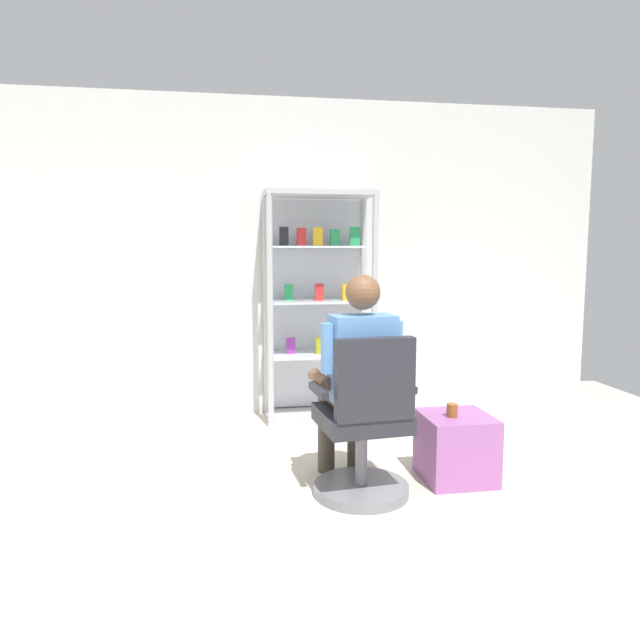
# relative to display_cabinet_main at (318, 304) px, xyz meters

# --- Properties ---
(ground_plane) EXTENTS (7.20, 7.20, 0.00)m
(ground_plane) POSITION_rel_display_cabinet_main_xyz_m (-0.40, -2.76, -0.97)
(ground_plane) COLOR beige
(back_wall) EXTENTS (6.00, 0.10, 2.70)m
(back_wall) POSITION_rel_display_cabinet_main_xyz_m (-0.40, 0.24, 0.38)
(back_wall) COLOR silver
(back_wall) RESTS_ON ground
(display_cabinet_main) EXTENTS (0.90, 0.45, 1.90)m
(display_cabinet_main) POSITION_rel_display_cabinet_main_xyz_m (0.00, 0.00, 0.00)
(display_cabinet_main) COLOR #B7B7BC
(display_cabinet_main) RESTS_ON ground
(office_chair) EXTENTS (0.59, 0.56, 0.96)m
(office_chair) POSITION_rel_display_cabinet_main_xyz_m (-0.01, -1.70, -0.57)
(office_chair) COLOR slate
(office_chair) RESTS_ON ground
(seated_shopkeeper) EXTENTS (0.52, 0.59, 1.29)m
(seated_shopkeeper) POSITION_rel_display_cabinet_main_xyz_m (-0.02, -1.54, -0.26)
(seated_shopkeeper) COLOR #3F382D
(seated_shopkeeper) RESTS_ON ground
(storage_crate) EXTENTS (0.42, 0.42, 0.41)m
(storage_crate) POSITION_rel_display_cabinet_main_xyz_m (0.62, -1.52, -0.76)
(storage_crate) COLOR #9E599E
(storage_crate) RESTS_ON ground
(tea_glass) EXTENTS (0.07, 0.07, 0.08)m
(tea_glass) POSITION_rel_display_cabinet_main_xyz_m (0.58, -1.55, -0.52)
(tea_glass) COLOR brown
(tea_glass) RESTS_ON storage_crate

